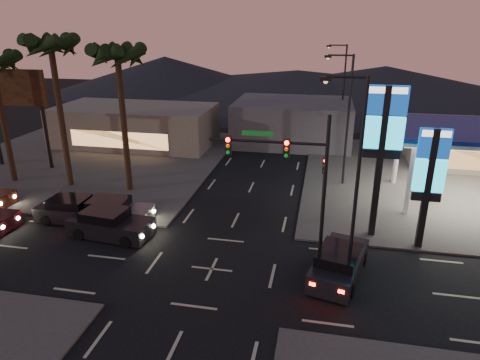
% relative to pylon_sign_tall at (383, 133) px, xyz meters
% --- Properties ---
extents(ground, '(140.00, 140.00, 0.00)m').
position_rel_pylon_sign_tall_xyz_m(ground, '(-8.50, -5.50, -6.39)').
color(ground, black).
rests_on(ground, ground).
extents(corner_lot_ne, '(24.00, 24.00, 0.12)m').
position_rel_pylon_sign_tall_xyz_m(corner_lot_ne, '(7.50, 10.50, -6.33)').
color(corner_lot_ne, '#47443F').
rests_on(corner_lot_ne, ground).
extents(corner_lot_nw, '(24.00, 24.00, 0.12)m').
position_rel_pylon_sign_tall_xyz_m(corner_lot_nw, '(-24.50, 10.50, -6.33)').
color(corner_lot_nw, '#47443F').
rests_on(corner_lot_nw, ground).
extents(convenience_store, '(10.00, 6.00, 4.00)m').
position_rel_pylon_sign_tall_xyz_m(convenience_store, '(9.50, 15.50, -4.39)').
color(convenience_store, '#726B5B').
rests_on(convenience_store, ground).
extents(pylon_sign_tall, '(2.20, 0.35, 9.00)m').
position_rel_pylon_sign_tall_xyz_m(pylon_sign_tall, '(0.00, 0.00, 0.00)').
color(pylon_sign_tall, black).
rests_on(pylon_sign_tall, ground).
extents(pylon_sign_short, '(1.60, 0.35, 7.00)m').
position_rel_pylon_sign_tall_xyz_m(pylon_sign_short, '(2.50, -1.00, -1.74)').
color(pylon_sign_short, black).
rests_on(pylon_sign_short, ground).
extents(traffic_signal_mast, '(6.10, 0.39, 8.00)m').
position_rel_pylon_sign_tall_xyz_m(traffic_signal_mast, '(-4.74, -3.51, -1.17)').
color(traffic_signal_mast, black).
rests_on(traffic_signal_mast, ground).
extents(pedestal_signal, '(0.32, 0.39, 4.30)m').
position_rel_pylon_sign_tall_xyz_m(pedestal_signal, '(-3.00, 1.48, -3.47)').
color(pedestal_signal, black).
rests_on(pedestal_signal, ground).
extents(streetlight_near, '(2.14, 0.25, 10.00)m').
position_rel_pylon_sign_tall_xyz_m(streetlight_near, '(-1.71, -4.50, -0.68)').
color(streetlight_near, black).
rests_on(streetlight_near, ground).
extents(streetlight_mid, '(2.14, 0.25, 10.00)m').
position_rel_pylon_sign_tall_xyz_m(streetlight_mid, '(-1.71, 8.50, -0.68)').
color(streetlight_mid, black).
rests_on(streetlight_mid, ground).
extents(streetlight_far, '(2.14, 0.25, 10.00)m').
position_rel_pylon_sign_tall_xyz_m(streetlight_far, '(-1.71, 22.50, -0.68)').
color(streetlight_far, black).
rests_on(streetlight_far, ground).
extents(palm_a, '(4.41, 4.41, 10.86)m').
position_rel_pylon_sign_tall_xyz_m(palm_a, '(-17.50, 4.00, 3.03)').
color(palm_a, black).
rests_on(palm_a, ground).
extents(palm_b, '(4.41, 4.41, 11.46)m').
position_rel_pylon_sign_tall_xyz_m(palm_b, '(-22.50, 4.00, 3.58)').
color(palm_b, black).
rests_on(palm_b, ground).
extents(billboard, '(6.00, 0.30, 8.50)m').
position_rel_pylon_sign_tall_xyz_m(billboard, '(-29.00, 7.50, -0.06)').
color(billboard, black).
rests_on(billboard, ground).
extents(building_far_west, '(16.00, 8.00, 4.00)m').
position_rel_pylon_sign_tall_xyz_m(building_far_west, '(-22.50, 16.50, -4.39)').
color(building_far_west, '#726B5B').
rests_on(building_far_west, ground).
extents(building_far_mid, '(12.00, 9.00, 4.40)m').
position_rel_pylon_sign_tall_xyz_m(building_far_mid, '(-6.50, 20.50, -4.19)').
color(building_far_mid, '#4C4C51').
rests_on(building_far_mid, ground).
extents(hill_left, '(40.00, 40.00, 6.00)m').
position_rel_pylon_sign_tall_xyz_m(hill_left, '(-33.50, 54.50, -3.39)').
color(hill_left, black).
rests_on(hill_left, ground).
extents(hill_right, '(50.00, 50.00, 5.00)m').
position_rel_pylon_sign_tall_xyz_m(hill_right, '(6.50, 54.50, -3.89)').
color(hill_right, black).
rests_on(hill_right, ground).
extents(hill_center, '(60.00, 60.00, 4.00)m').
position_rel_pylon_sign_tall_xyz_m(hill_center, '(-8.50, 54.50, -4.39)').
color(hill_center, black).
rests_on(hill_center, ground).
extents(car_lane_a_front, '(5.27, 2.60, 1.67)m').
position_rel_pylon_sign_tall_xyz_m(car_lane_a_front, '(-15.47, -3.10, -5.62)').
color(car_lane_a_front, black).
rests_on(car_lane_a_front, ground).
extents(car_lane_b_front, '(4.99, 2.21, 1.60)m').
position_rel_pylon_sign_tall_xyz_m(car_lane_b_front, '(-16.12, -1.35, -5.65)').
color(car_lane_b_front, '#5C5C5F').
rests_on(car_lane_b_front, ground).
extents(car_lane_b_mid, '(4.92, 2.14, 1.59)m').
position_rel_pylon_sign_tall_xyz_m(car_lane_b_mid, '(-18.71, -1.64, -5.66)').
color(car_lane_b_mid, black).
rests_on(car_lane_b_mid, ground).
extents(suv_station, '(3.22, 5.27, 1.65)m').
position_rel_pylon_sign_tall_xyz_m(suv_station, '(-2.02, -4.89, -5.63)').
color(suv_station, black).
rests_on(suv_station, ground).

